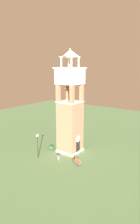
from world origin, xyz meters
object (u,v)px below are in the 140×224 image
object	(u,v)px
park_bench	(77,161)
trash_bin	(58,157)
clock_tower	(70,112)
lamp_post	(37,142)

from	to	relation	value
park_bench	trash_bin	xyz separation A→B (m)	(-0.48, 3.24, -0.08)
clock_tower	trash_bin	xyz separation A→B (m)	(-3.80, -0.51, -6.65)
park_bench	trash_bin	bearing A→B (deg)	98.35
trash_bin	park_bench	bearing A→B (deg)	-81.65
clock_tower	trash_bin	distance (m)	7.68
clock_tower	lamp_post	size ratio (longest dim) A/B	4.33
lamp_post	clock_tower	bearing A→B (deg)	-26.16
lamp_post	trash_bin	size ratio (longest dim) A/B	4.96
park_bench	lamp_post	bearing A→B (deg)	106.80
trash_bin	lamp_post	bearing A→B (deg)	114.94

